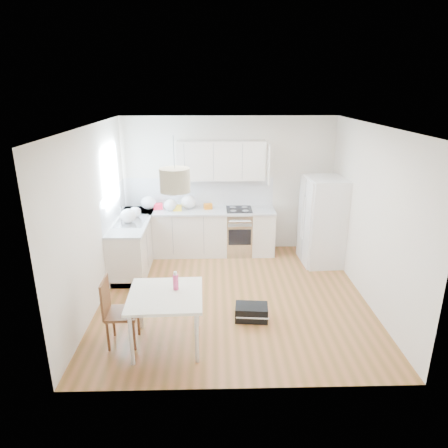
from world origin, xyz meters
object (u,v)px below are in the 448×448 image
at_px(refrigerator, 323,221).
at_px(dining_chair, 122,312).
at_px(gym_bag, 251,312).
at_px(dining_table, 166,300).

distance_m(refrigerator, dining_chair, 4.13).
bearing_deg(gym_bag, dining_chair, -157.70).
bearing_deg(refrigerator, gym_bag, -130.62).
bearing_deg(dining_chair, dining_table, -5.31).
distance_m(dining_table, dining_chair, 0.61).
distance_m(refrigerator, dining_table, 3.71).
bearing_deg(dining_chair, gym_bag, 15.56).
relative_size(refrigerator, dining_table, 1.73).
height_order(dining_chair, gym_bag, dining_chair).
bearing_deg(gym_bag, dining_table, -148.57).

